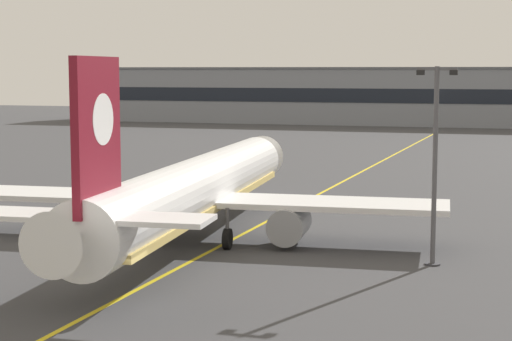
% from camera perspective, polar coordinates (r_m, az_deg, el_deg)
% --- Properties ---
extents(ground_plane, '(400.00, 400.00, 0.00)m').
position_cam_1_polar(ground_plane, '(40.92, -8.22, -9.01)').
color(ground_plane, '#3D3D3F').
extents(taxiway_centreline, '(8.06, 179.85, 0.01)m').
position_cam_1_polar(taxiway_centreline, '(68.66, 2.38, -2.54)').
color(taxiway_centreline, yellow).
rests_on(taxiway_centreline, ground).
extents(airliner_foreground, '(32.26, 41.53, 11.65)m').
position_cam_1_polar(airliner_foreground, '(55.13, -4.06, -1.30)').
color(airliner_foreground, white).
rests_on(airliner_foreground, ground).
extents(apron_lamp_post, '(2.24, 0.90, 11.24)m').
position_cam_1_polar(apron_lamp_post, '(49.09, 11.82, 0.58)').
color(apron_lamp_post, '#515156').
rests_on(apron_lamp_post, ground).
extents(safety_cone_by_nose_gear, '(0.44, 0.44, 0.55)m').
position_cam_1_polar(safety_cone_by_nose_gear, '(70.66, 0.73, -2.06)').
color(safety_cone_by_nose_gear, orange).
rests_on(safety_cone_by_nose_gear, ground).
extents(terminal_building, '(149.34, 12.40, 11.61)m').
position_cam_1_polar(terminal_building, '(174.96, 10.93, 4.88)').
color(terminal_building, gray).
rests_on(terminal_building, ground).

